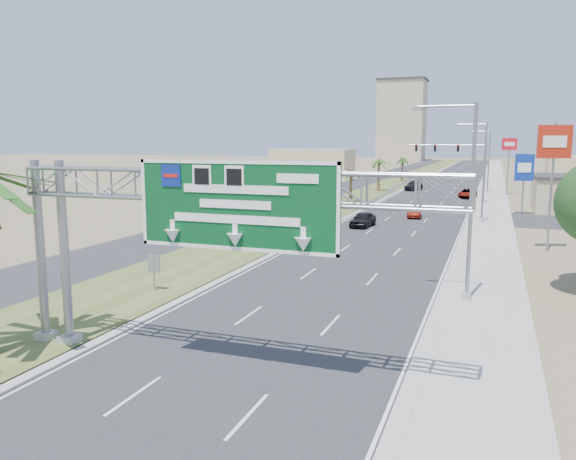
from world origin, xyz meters
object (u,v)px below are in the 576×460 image
at_px(car_mid_lane, 414,211).
at_px(car_far, 414,186).
at_px(pole_sign_red_far, 509,149).
at_px(pole_sign_red_near, 554,150).
at_px(signal_mast, 469,167).
at_px(car_left_lane, 363,219).
at_px(car_right_lane, 468,194).
at_px(sign_gantry, 200,201).
at_px(pole_sign_blue, 524,170).

height_order(car_mid_lane, car_far, car_far).
bearing_deg(pole_sign_red_far, pole_sign_red_near, -87.43).
distance_m(signal_mast, pole_sign_red_near, 34.82).
bearing_deg(car_far, pole_sign_red_near, -65.55).
height_order(car_far, pole_sign_red_far, pole_sign_red_far).
height_order(signal_mast, car_mid_lane, signal_mast).
xyz_separation_m(car_left_lane, pole_sign_red_near, (15.65, -7.43, 6.81)).
bearing_deg(car_right_lane, car_mid_lane, -94.77).
height_order(sign_gantry, car_far, sign_gantry).
distance_m(car_mid_lane, car_right_lane, 24.64).
distance_m(car_mid_lane, pole_sign_red_far, 33.23).
relative_size(signal_mast, car_left_lane, 2.43).
xyz_separation_m(car_far, pole_sign_red_near, (16.76, -51.35, 6.75)).
distance_m(car_left_lane, pole_sign_red_near, 18.62).
relative_size(pole_sign_blue, pole_sign_red_far, 0.78).
height_order(sign_gantry, car_right_lane, sign_gantry).
bearing_deg(pole_sign_blue, pole_sign_red_far, 92.87).
xyz_separation_m(signal_mast, pole_sign_red_near, (7.30, -33.94, 2.68)).
bearing_deg(car_far, signal_mast, -55.09).
bearing_deg(pole_sign_red_far, car_far, 164.25).
relative_size(signal_mast, pole_sign_blue, 1.47).
bearing_deg(sign_gantry, pole_sign_red_far, 81.38).
bearing_deg(sign_gantry, signal_mast, 84.26).
bearing_deg(pole_sign_red_near, car_right_lane, 100.56).
height_order(car_mid_lane, car_right_lane, car_right_lane).
bearing_deg(sign_gantry, pole_sign_blue, 76.07).
relative_size(car_mid_lane, car_right_lane, 0.83).
distance_m(car_mid_lane, car_far, 35.55).
relative_size(sign_gantry, pole_sign_red_near, 1.76).
xyz_separation_m(sign_gantry, pole_sign_red_far, (11.42, 75.32, 1.00)).
bearing_deg(car_mid_lane, pole_sign_red_near, -59.90).
bearing_deg(signal_mast, pole_sign_blue, -60.00).
xyz_separation_m(car_right_lane, pole_sign_red_far, (5.41, 6.85, 6.38)).
height_order(signal_mast, car_left_lane, signal_mast).
relative_size(car_right_lane, pole_sign_red_near, 0.51).
distance_m(car_left_lane, car_right_lane, 33.92).
xyz_separation_m(pole_sign_red_near, pole_sign_blue, (-0.90, 22.86, -2.48)).
distance_m(signal_mast, pole_sign_red_far, 14.42).
bearing_deg(pole_sign_blue, car_far, 119.11).
bearing_deg(car_right_lane, car_left_lane, -98.31).
distance_m(car_right_lane, pole_sign_red_near, 41.63).
bearing_deg(car_right_lane, signal_mast, -82.40).
xyz_separation_m(car_mid_lane, pole_sign_red_near, (11.94, -16.12, 6.87)).
distance_m(sign_gantry, pole_sign_blue, 52.51).
height_order(car_right_lane, pole_sign_red_near, pole_sign_red_near).
height_order(car_far, pole_sign_red_near, pole_sign_red_near).
bearing_deg(signal_mast, car_right_lane, 92.05).
relative_size(car_left_lane, pole_sign_blue, 0.60).
xyz_separation_m(signal_mast, car_left_lane, (-8.36, -26.52, -4.13)).
xyz_separation_m(pole_sign_red_near, pole_sign_red_far, (-2.12, 47.21, -0.48)).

